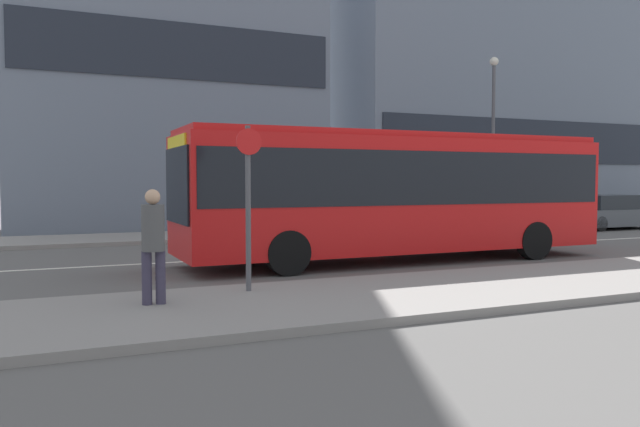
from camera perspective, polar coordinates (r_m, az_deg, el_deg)
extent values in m
plane|color=#595654|center=(16.25, -5.08, -4.03)|extent=(120.00, 120.00, 0.00)
cube|color=gray|center=(10.59, 6.00, -7.48)|extent=(44.00, 3.50, 0.13)
cube|color=gray|center=(22.22, -10.30, -2.01)|extent=(44.00, 3.50, 0.13)
cube|color=silver|center=(16.25, -5.08, -4.02)|extent=(41.80, 0.16, 0.01)
cube|color=#1E232D|center=(25.75, -12.57, 14.33)|extent=(12.38, 0.08, 2.20)
cube|color=slate|center=(36.67, 15.94, 11.17)|extent=(18.98, 6.29, 14.54)
cube|color=#1E232D|center=(33.97, 19.31, 6.23)|extent=(18.22, 0.08, 2.20)
cube|color=red|center=(15.54, 6.99, 1.74)|extent=(10.74, 2.59, 2.68)
cube|color=black|center=(15.54, 7.00, 3.22)|extent=(10.53, 2.62, 1.23)
cube|color=red|center=(15.57, 7.02, 6.93)|extent=(10.58, 2.39, 0.14)
cube|color=black|center=(13.58, -12.94, 2.52)|extent=(0.05, 2.28, 1.61)
cube|color=yellow|center=(13.60, -12.99, 6.27)|extent=(0.04, 1.81, 0.32)
cylinder|color=black|center=(13.09, -2.96, -3.61)|extent=(0.96, 0.28, 0.96)
cylinder|color=black|center=(15.32, -6.13, -2.66)|extent=(0.96, 0.28, 0.96)
cylinder|color=black|center=(16.67, 18.97, -2.35)|extent=(0.96, 0.28, 0.96)
cylinder|color=black|center=(18.46, 13.96, -1.77)|extent=(0.96, 0.28, 0.96)
cube|color=silver|center=(24.64, 17.36, -0.63)|extent=(3.97, 1.79, 0.68)
cube|color=#21262B|center=(24.53, 17.17, 0.83)|extent=(2.18, 1.57, 0.57)
cylinder|color=black|center=(24.90, 20.70, -1.08)|extent=(0.60, 0.18, 0.60)
cylinder|color=black|center=(26.07, 18.22, -0.86)|extent=(0.60, 0.18, 0.60)
cylinder|color=black|center=(23.24, 16.38, -1.28)|extent=(0.60, 0.18, 0.60)
cylinder|color=black|center=(24.49, 13.94, -1.04)|extent=(0.60, 0.18, 0.60)
cube|color=#4C5156|center=(28.33, 24.77, -0.31)|extent=(4.15, 1.81, 0.68)
cube|color=#21262B|center=(28.21, 24.64, 0.96)|extent=(2.28, 1.60, 0.58)
cylinder|color=black|center=(29.84, 25.22, -0.52)|extent=(0.60, 0.18, 0.60)
cylinder|color=black|center=(26.83, 24.26, -0.87)|extent=(0.60, 0.18, 0.60)
cylinder|color=black|center=(27.95, 21.76, -0.67)|extent=(0.60, 0.18, 0.60)
cylinder|color=#383347|center=(9.74, -15.55, -5.71)|extent=(0.15, 0.15, 0.81)
cylinder|color=#383347|center=(9.75, -14.37, -5.68)|extent=(0.15, 0.15, 0.81)
cylinder|color=#4C4C4C|center=(9.66, -15.02, -1.27)|extent=(0.34, 0.34, 0.70)
sphere|color=tan|center=(9.64, -15.06, 1.48)|extent=(0.23, 0.23, 0.23)
cylinder|color=#4C4C51|center=(10.52, -6.58, 0.43)|extent=(0.09, 0.09, 2.78)
cylinder|color=red|center=(10.48, -6.52, 6.54)|extent=(0.44, 0.03, 0.44)
cylinder|color=#4C4C51|center=(26.79, 15.53, 6.01)|extent=(0.14, 0.14, 6.63)
sphere|color=silver|center=(27.19, 15.63, 13.24)|extent=(0.36, 0.36, 0.36)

